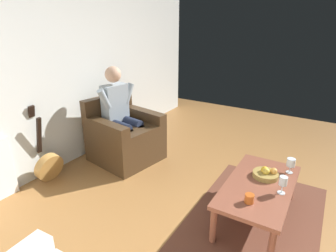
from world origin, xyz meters
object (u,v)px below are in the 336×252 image
at_px(wine_glass_far, 283,182).
at_px(fruit_bowl, 266,174).
at_px(armchair, 124,137).
at_px(guitar, 48,164).
at_px(person_seated, 120,111).
at_px(coffee_table, 259,189).
at_px(candle_jar, 249,198).
at_px(wine_glass_near, 291,163).

height_order(wine_glass_far, fruit_bowl, wine_glass_far).
height_order(armchair, guitar, guitar).
xyz_separation_m(person_seated, coffee_table, (0.33, 2.01, -0.36)).
relative_size(armchair, candle_jar, 11.64).
xyz_separation_m(armchair, wine_glass_far, (0.37, 2.18, 0.19)).
relative_size(person_seated, candle_jar, 15.97).
bearing_deg(candle_jar, armchair, -108.61).
bearing_deg(wine_glass_far, armchair, -99.53).
bearing_deg(candle_jar, coffee_table, 179.39).
height_order(armchair, wine_glass_far, armchair).
xyz_separation_m(wine_glass_near, candle_jar, (0.72, -0.21, -0.07)).
distance_m(coffee_table, wine_glass_far, 0.27).
bearing_deg(person_seated, armchair, 90.00).
distance_m(armchair, guitar, 1.04).
bearing_deg(wine_glass_near, armchair, -88.37).
distance_m(person_seated, fruit_bowl, 2.05).
xyz_separation_m(coffee_table, wine_glass_near, (-0.39, 0.21, 0.16)).
height_order(coffee_table, fruit_bowl, fruit_bowl).
relative_size(person_seated, coffee_table, 1.13).
height_order(guitar, candle_jar, guitar).
bearing_deg(wine_glass_far, wine_glass_near, -179.60).
relative_size(armchair, fruit_bowl, 3.77).
bearing_deg(armchair, person_seated, -90.00).
relative_size(guitar, candle_jar, 11.65).
height_order(armchair, coffee_table, armchair).
distance_m(armchair, person_seated, 0.39).
bearing_deg(coffee_table, fruit_bowl, 174.09).
distance_m(armchair, fruit_bowl, 1.99).
bearing_deg(wine_glass_near, coffee_table, -28.14).
bearing_deg(fruit_bowl, candle_jar, -2.39).
bearing_deg(person_seated, fruit_bowl, 94.99).
relative_size(guitar, wine_glass_far, 5.54).
relative_size(wine_glass_far, fruit_bowl, 0.68).
distance_m(guitar, candle_jar, 2.42).
bearing_deg(guitar, fruit_bowl, 108.12).
distance_m(armchair, coffee_table, 1.99).
relative_size(person_seated, wine_glass_near, 8.09).
distance_m(wine_glass_far, candle_jar, 0.37).
bearing_deg(armchair, coffee_table, 90.18).
height_order(coffee_table, guitar, guitar).
xyz_separation_m(wine_glass_near, wine_glass_far, (0.43, 0.00, 0.01)).
bearing_deg(person_seated, wine_glass_near, 100.92).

